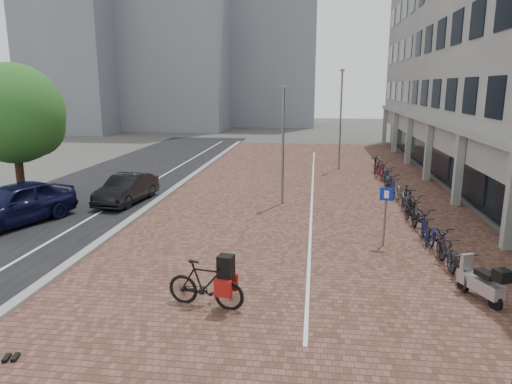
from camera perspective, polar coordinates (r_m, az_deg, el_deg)
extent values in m
plane|color=#474442|center=(13.34, -3.33, -11.18)|extent=(140.00, 140.00, 0.00)
cube|color=brown|center=(24.58, 6.41, 0.01)|extent=(14.50, 42.00, 0.04)
cube|color=black|center=(27.05, -17.57, 0.65)|extent=(8.00, 50.00, 0.03)
cube|color=gray|center=(25.65, -9.65, 0.59)|extent=(0.35, 42.00, 0.14)
cube|color=white|center=(26.27, -13.61, 0.59)|extent=(0.12, 44.00, 0.00)
cube|color=white|center=(24.57, 6.88, 0.05)|extent=(0.10, 30.00, 0.00)
cube|color=black|center=(29.15, 21.80, 4.56)|extent=(0.15, 38.00, 3.20)
cube|color=#9C9C97|center=(28.93, 21.70, 8.01)|extent=(1.60, 38.00, 0.30)
cube|color=#9C9C97|center=(17.64, 28.72, -0.96)|extent=(0.35, 0.35, 3.40)
cube|color=#9C9C97|center=(23.22, 23.47, 2.52)|extent=(0.35, 0.35, 3.40)
cube|color=#9C9C97|center=(28.96, 20.26, 4.64)|extent=(0.35, 0.35, 3.40)
cube|color=#9C9C97|center=(34.79, 18.11, 6.04)|extent=(0.35, 0.35, 3.40)
cube|color=#9C9C97|center=(40.67, 16.58, 7.03)|extent=(0.35, 0.35, 3.40)
cube|color=#9C9C97|center=(46.58, 15.43, 7.77)|extent=(0.35, 0.35, 3.40)
cube|color=gray|center=(67.70, 2.01, 19.23)|extent=(12.00, 10.00, 26.00)
cube|color=gray|center=(61.11, -21.21, 16.28)|extent=(10.00, 10.00, 20.00)
imported|color=black|center=(20.83, -27.46, -1.31)|extent=(3.63, 5.42, 1.72)
imported|color=black|center=(22.89, -15.49, 0.38)|extent=(1.86, 4.23, 1.35)
imported|color=black|center=(11.89, -6.17, -11.14)|extent=(2.09, 0.92, 1.22)
cube|color=black|center=(11.68, -6.24, -8.69)|extent=(0.42, 0.40, 0.55)
cube|color=#A01511|center=(11.91, -7.23, -10.80)|extent=(0.44, 0.20, 0.43)
cube|color=#A01511|center=(11.82, -5.12, -10.95)|extent=(0.44, 0.20, 0.43)
cylinder|color=slate|center=(16.59, 15.42, -3.30)|extent=(0.07, 0.07, 1.90)
cube|color=#0B2796|center=(16.34, 15.63, -0.27)|extent=(0.42, 0.17, 0.43)
cylinder|color=gray|center=(21.48, 3.30, 5.53)|extent=(0.12, 0.12, 5.41)
cylinder|color=gray|center=(31.12, 10.26, 8.51)|extent=(0.12, 0.12, 6.40)
cylinder|color=#382619|center=(23.88, -26.82, 1.75)|extent=(0.36, 0.36, 2.82)
sphere|color=#285C1F|center=(23.57, -27.51, 8.49)|extent=(4.43, 4.43, 4.43)
sphere|color=#285C1F|center=(23.83, -25.54, 7.26)|extent=(2.82, 2.82, 2.82)
imported|color=black|center=(14.46, 23.52, -8.11)|extent=(0.83, 2.02, 1.04)
imported|color=black|center=(15.48, 22.13, -6.60)|extent=(0.58, 1.77, 1.05)
imported|color=black|center=(16.55, 21.26, -5.32)|extent=(0.76, 2.00, 1.04)
imported|color=#131936|center=(17.58, 19.91, -4.15)|extent=(0.66, 1.79, 1.05)
imported|color=black|center=(18.68, 19.40, -3.15)|extent=(0.86, 2.03, 1.04)
imported|color=black|center=(19.74, 18.37, -2.22)|extent=(0.59, 1.77, 1.05)
imported|color=black|center=(20.87, 18.36, -1.44)|extent=(1.04, 2.07, 1.04)
imported|color=black|center=(21.98, 17.99, -0.69)|extent=(0.59, 1.77, 1.05)
imported|color=#605B57|center=(23.07, 17.24, -0.04)|extent=(0.72, 1.98, 1.04)
imported|color=#141637|center=(24.14, 16.26, 0.59)|extent=(0.53, 1.76, 1.05)
imported|color=black|center=(25.26, 15.99, 1.12)|extent=(0.81, 2.01, 1.04)
imported|color=#121B31|center=(26.38, 15.65, 1.63)|extent=(0.60, 1.77, 1.05)
imported|color=#232228|center=(27.52, 15.65, 2.07)|extent=(0.82, 2.01, 1.04)
imported|color=#52161E|center=(28.60, 14.76, 2.53)|extent=(0.71, 1.80, 1.05)
imported|color=black|center=(29.77, 15.12, 2.88)|extent=(0.95, 2.05, 1.04)
imported|color=black|center=(30.86, 14.35, 3.28)|extent=(0.77, 1.80, 1.05)
imported|color=#5B5853|center=(32.04, 14.84, 3.58)|extent=(1.09, 2.07, 1.04)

